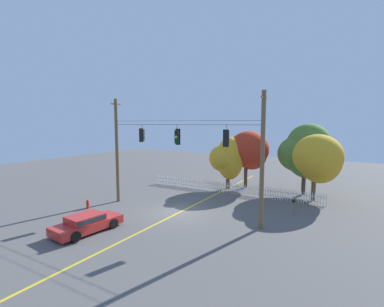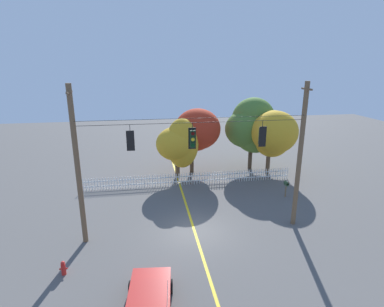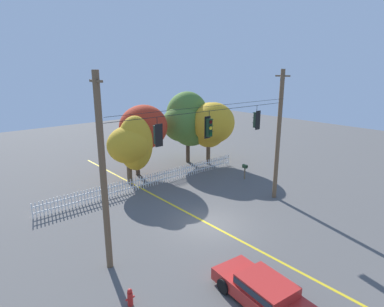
{
  "view_description": "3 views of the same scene",
  "coord_description": "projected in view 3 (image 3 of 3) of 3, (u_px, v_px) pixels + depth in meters",
  "views": [
    {
      "loc": [
        11.72,
        -17.88,
        6.96
      ],
      "look_at": [
        0.64,
        0.92,
        4.59
      ],
      "focal_mm": 26.41,
      "sensor_mm": 36.0,
      "label": 1
    },
    {
      "loc": [
        -2.79,
        -16.4,
        9.96
      ],
      "look_at": [
        -0.05,
        0.74,
        4.83
      ],
      "focal_mm": 28.49,
      "sensor_mm": 36.0,
      "label": 2
    },
    {
      "loc": [
        -12.02,
        -12.55,
        9.1
      ],
      "look_at": [
        -0.42,
        1.12,
        4.26
      ],
      "focal_mm": 29.79,
      "sensor_mm": 36.0,
      "label": 3
    }
  ],
  "objects": [
    {
      "name": "autumn_oak_far_east",
      "position": [
        187.0,
        121.0,
        30.84
      ],
      "size": [
        4.94,
        4.17,
        6.91
      ],
      "color": "#473828",
      "rests_on": "ground"
    },
    {
      "name": "autumn_maple_far_west",
      "position": [
        211.0,
        124.0,
        30.34
      ],
      "size": [
        4.22,
        4.29,
        5.99
      ],
      "color": "brown",
      "rests_on": "ground"
    },
    {
      "name": "ground",
      "position": [
        209.0,
        224.0,
        19.12
      ],
      "size": [
        80.0,
        80.0,
        0.0
      ],
      "primitive_type": "plane",
      "color": "#565451"
    },
    {
      "name": "autumn_maple_mid",
      "position": [
        142.0,
        130.0,
        27.08
      ],
      "size": [
        4.2,
        4.1,
        6.14
      ],
      "color": "#473828",
      "rests_on": "ground"
    },
    {
      "name": "white_picket_fence",
      "position": [
        152.0,
        180.0,
        25.19
      ],
      "size": [
        17.68,
        0.06,
        1.04
      ],
      "color": "white",
      "rests_on": "ground"
    },
    {
      "name": "lane_centerline_stripe",
      "position": [
        209.0,
        224.0,
        19.12
      ],
      "size": [
        0.16,
        36.0,
        0.01
      ],
      "primitive_type": "cube",
      "color": "gold",
      "rests_on": "ground"
    },
    {
      "name": "autumn_maple_near_fence",
      "position": [
        132.0,
        144.0,
        25.03
      ],
      "size": [
        3.7,
        3.12,
        5.51
      ],
      "color": "brown",
      "rests_on": "ground"
    },
    {
      "name": "traffic_signal_southbound_primary",
      "position": [
        158.0,
        135.0,
        15.33
      ],
      "size": [
        0.43,
        0.38,
        1.43
      ],
      "color": "black"
    },
    {
      "name": "traffic_signal_northbound_secondary",
      "position": [
        209.0,
        128.0,
        17.49
      ],
      "size": [
        0.43,
        0.38,
        1.54
      ],
      "color": "black"
    },
    {
      "name": "traffic_signal_eastbound_side",
      "position": [
        256.0,
        120.0,
        20.03
      ],
      "size": [
        0.43,
        0.38,
        1.51
      ],
      "color": "black"
    },
    {
      "name": "signal_support_span",
      "position": [
        211.0,
        151.0,
        17.92
      ],
      "size": [
        13.21,
        1.1,
        9.03
      ],
      "color": "brown",
      "rests_on": "ground"
    },
    {
      "name": "roadside_mailbox",
      "position": [
        245.0,
        167.0,
        26.65
      ],
      "size": [
        0.25,
        0.44,
        1.29
      ],
      "color": "brown",
      "rests_on": "ground"
    },
    {
      "name": "fire_hydrant",
      "position": [
        130.0,
        297.0,
        12.52
      ],
      "size": [
        0.38,
        0.22,
        0.74
      ],
      "color": "red",
      "rests_on": "ground"
    },
    {
      "name": "parked_car",
      "position": [
        264.0,
        291.0,
        12.51
      ],
      "size": [
        2.29,
        4.56,
        1.15
      ],
      "color": "red",
      "rests_on": "ground"
    }
  ]
}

